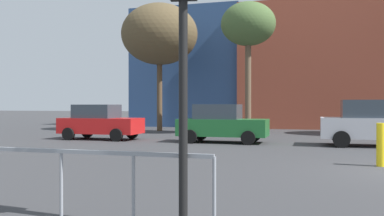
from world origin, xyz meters
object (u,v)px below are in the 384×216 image
traffic_light_near_left (183,11)px  bare_tree_1 (160,35)px  bare_tree_0 (248,25)px  parked_car_1 (222,123)px  parked_car_2 (375,123)px  parked_car_0 (100,122)px  bollard_yellow_0 (381,145)px

traffic_light_near_left → bare_tree_1: bearing=-168.7°
traffic_light_near_left → bare_tree_1: (-8.30, 20.81, 3.46)m
bare_tree_0 → bare_tree_1: bearing=162.1°
bare_tree_0 → bare_tree_1: bare_tree_1 is taller
parked_car_1 → parked_car_2: parked_car_2 is taller
parked_car_0 → bollard_yellow_0: parked_car_0 is taller
bare_tree_1 → bollard_yellow_0: 18.83m
traffic_light_near_left → bollard_yellow_0: bearing=144.4°
parked_car_1 → traffic_light_near_left: (2.41, -13.27, 2.07)m
parked_car_1 → parked_car_2: size_ratio=0.91×
parked_car_0 → bare_tree_0: bearing=40.4°
parked_car_1 → bollard_yellow_0: 8.38m
bare_tree_0 → bollard_yellow_0: bearing=-64.6°
parked_car_2 → parked_car_1: bearing=180.0°
parked_car_0 → parked_car_1: bearing=-0.0°
parked_car_0 → bare_tree_1: bearing=88.0°
traffic_light_near_left → bare_tree_1: 22.67m
parked_car_1 → bare_tree_1: (-5.89, 7.54, 5.53)m
parked_car_2 → bollard_yellow_0: bearing=-95.6°
parked_car_1 → parked_car_2: bearing=-0.0°
parked_car_1 → traffic_light_near_left: traffic_light_near_left is taller
parked_car_2 → bare_tree_0: size_ratio=0.58×
bare_tree_0 → bare_tree_1: 6.55m
parked_car_1 → bollard_yellow_0: (5.83, -6.02, -0.26)m
parked_car_2 → bollard_yellow_0: size_ratio=3.69×
parked_car_0 → traffic_light_near_left: traffic_light_near_left is taller
traffic_light_near_left → bollard_yellow_0: 8.35m
parked_car_1 → bare_tree_0: (0.34, 5.52, 5.43)m
parked_car_1 → bare_tree_1: bearing=128.0°
bollard_yellow_0 → parked_car_0: bearing=153.3°
parked_car_0 → parked_car_1: size_ratio=1.00×
traffic_light_near_left → parked_car_0: bearing=-157.6°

